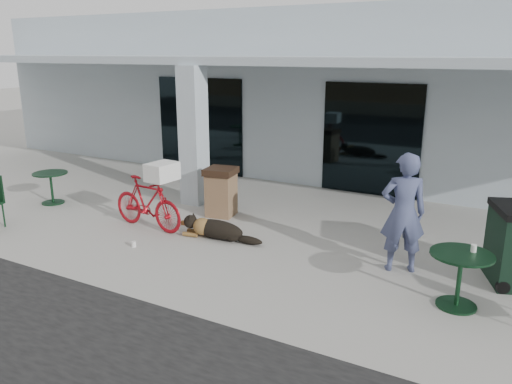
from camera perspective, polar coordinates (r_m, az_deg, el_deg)
The scene contains 15 objects.
ground at distance 9.15m, azimuth -7.59°, elevation -6.19°, with size 80.00×80.00×0.00m, color #A2A199.
building at distance 16.17m, azimuth 10.51°, elevation 11.39°, with size 22.00×7.00×4.50m, color silver.
storefront_glass_left at distance 14.56m, azimuth -6.40°, elevation 7.54°, with size 2.80×0.06×2.70m, color black.
storefront_glass_right at distance 12.40m, azimuth 12.99°, elevation 5.83°, with size 2.40×0.06×2.70m, color black.
column at distance 11.39m, azimuth -7.15°, elevation 6.33°, with size 0.50×0.50×3.12m, color silver.
overhang at distance 11.59m, azimuth 2.72°, elevation 14.79°, with size 22.00×2.80×0.18m, color silver.
bicycle at distance 10.05m, azimuth -12.32°, elevation -1.24°, with size 0.49×1.75×1.05m, color #9D0C16.
laundry_basket at distance 9.56m, azimuth -10.68°, elevation 2.29°, with size 0.57×0.42×0.34m, color white.
dog at distance 9.40m, azimuth -4.41°, elevation -4.16°, with size 1.24×0.41×0.41m, color black, non-canonical shape.
cup_near_dog at distance 9.30m, azimuth -13.79°, elevation -5.81°, with size 0.08×0.08×0.10m, color white.
cafe_table_near at distance 12.45m, azimuth -22.32°, elevation 0.43°, with size 0.78×0.78×0.73m, color #12351D, non-canonical shape.
cafe_table_far at distance 7.43m, azimuth 22.18°, elevation -9.32°, with size 0.84×0.84×0.79m, color #12351D, non-canonical shape.
person at distance 8.14m, azimuth 16.47°, elevation -2.30°, with size 0.70×0.46×1.93m, color #434A71.
cup_on_table at distance 7.38m, azimuth 23.62°, elevation -5.91°, with size 0.08×0.08×0.10m, color white.
trash_receptacle at distance 10.64m, azimuth -4.01°, elevation 0.01°, with size 0.61×0.61×1.04m, color brown, non-canonical shape.
Camera 1 is at (5.11, -6.80, 3.39)m, focal length 35.00 mm.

